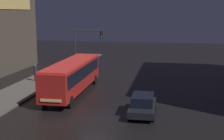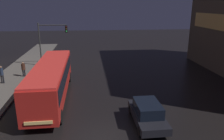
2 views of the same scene
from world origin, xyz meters
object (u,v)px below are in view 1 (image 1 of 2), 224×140
at_px(bus_near, 73,74).
at_px(pedestrian_mid, 55,69).
at_px(car_taxi, 143,104).
at_px(traffic_light_main, 85,42).
at_px(pedestrian_near, 35,71).

height_order(bus_near, pedestrian_mid, bus_near).
distance_m(car_taxi, traffic_light_main, 18.05).
distance_m(bus_near, pedestrian_near, 6.93).
bearing_deg(car_taxi, pedestrian_near, -35.89).
bearing_deg(car_taxi, bus_near, -35.36).
relative_size(bus_near, traffic_light_main, 2.04).
xyz_separation_m(bus_near, traffic_light_main, (-1.67, 10.61, 1.97)).
xyz_separation_m(bus_near, pedestrian_near, (-5.57, 4.06, -0.70)).
bearing_deg(bus_near, car_taxi, 144.54).
height_order(car_taxi, traffic_light_main, traffic_light_main).
height_order(bus_near, car_taxi, bus_near).
xyz_separation_m(bus_near, pedestrian_mid, (-4.04, 6.13, -0.77)).
relative_size(pedestrian_near, traffic_light_main, 0.32).
relative_size(pedestrian_mid, traffic_light_main, 0.29).
bearing_deg(car_taxi, traffic_light_main, -61.20).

